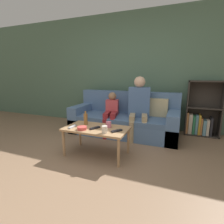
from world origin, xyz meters
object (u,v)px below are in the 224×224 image
object	(u,v)px
bookshelf	(201,115)
person_child	(111,111)
tv_remote_2	(95,128)
person_adult	(139,103)
cup_far	(105,129)
tv_remote_1	(72,127)
cup_near	(109,124)
bottle	(86,119)
couch	(125,120)
coffee_table	(96,131)
snack_bowl	(82,128)
tv_remote_0	(117,131)

from	to	relation	value
bookshelf	person_child	world-z (taller)	bookshelf
bookshelf	tv_remote_2	world-z (taller)	bookshelf
person_adult	tv_remote_2	size ratio (longest dim) A/B	6.85
cup_far	tv_remote_1	world-z (taller)	cup_far
cup_near	tv_remote_2	world-z (taller)	cup_near
tv_remote_2	bottle	distance (m)	0.30
couch	bookshelf	distance (m)	1.57
bookshelf	person_child	size ratio (longest dim) A/B	1.29
coffee_table	person_adult	world-z (taller)	person_adult
person_adult	tv_remote_1	world-z (taller)	person_adult
bookshelf	tv_remote_1	bearing A→B (deg)	-137.86
person_adult	cup_far	world-z (taller)	person_adult
cup_near	tv_remote_1	bearing A→B (deg)	-156.68
cup_far	snack_bowl	xyz separation A→B (m)	(-0.37, 0.02, -0.03)
cup_far	snack_bowl	bearing A→B (deg)	177.32
couch	person_adult	bearing A→B (deg)	-13.18
tv_remote_2	cup_far	bearing A→B (deg)	-6.01
coffee_table	tv_remote_0	bearing A→B (deg)	-9.76
coffee_table	cup_far	distance (m)	0.30
coffee_table	person_child	distance (m)	1.02
coffee_table	bottle	xyz separation A→B (m)	(-0.24, 0.10, 0.14)
snack_bowl	cup_near	bearing A→B (deg)	38.81
couch	person_child	bearing A→B (deg)	-151.81
person_child	cup_far	xyz separation A→B (m)	(0.37, -1.18, -0.00)
cup_far	tv_remote_2	size ratio (longest dim) A/B	0.59
person_adult	cup_near	bearing A→B (deg)	-115.96
coffee_table	tv_remote_0	distance (m)	0.36
couch	bottle	size ratio (longest dim) A/B	10.03
bookshelf	tv_remote_2	bearing A→B (deg)	-133.42
tv_remote_2	couch	bearing A→B (deg)	110.03
person_child	cup_near	world-z (taller)	person_child
couch	snack_bowl	size ratio (longest dim) A/B	15.53
person_adult	bottle	bearing A→B (deg)	-135.66
cup_near	tv_remote_1	size ratio (longest dim) A/B	0.51
tv_remote_0	cup_near	bearing A→B (deg)	176.07
coffee_table	tv_remote_2	xyz separation A→B (m)	(0.00, -0.05, 0.06)
tv_remote_2	snack_bowl	size ratio (longest dim) A/B	1.24
coffee_table	tv_remote_1	world-z (taller)	tv_remote_1
snack_bowl	tv_remote_0	bearing A→B (deg)	11.15
coffee_table	snack_bowl	size ratio (longest dim) A/B	6.84
person_child	cup_near	xyz separation A→B (m)	(0.32, -0.90, -0.01)
cup_far	tv_remote_2	world-z (taller)	cup_far
bookshelf	person_child	bearing A→B (deg)	-160.31
bookshelf	bottle	distance (m)	2.38
tv_remote_0	couch	bearing A→B (deg)	137.57
tv_remote_2	bottle	world-z (taller)	bottle
cup_far	tv_remote_2	xyz separation A→B (m)	(-0.22, 0.13, -0.04)
bookshelf	tv_remote_0	xyz separation A→B (m)	(-1.23, -1.68, 0.03)
snack_bowl	person_adult	bearing A→B (deg)	65.23
person_adult	bookshelf	bearing A→B (deg)	13.85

